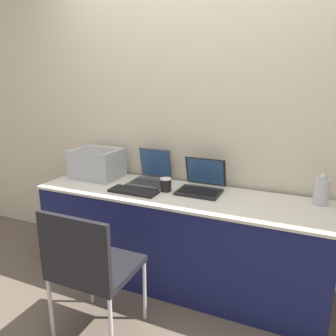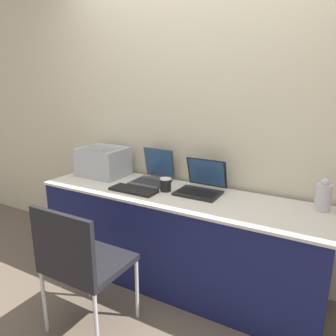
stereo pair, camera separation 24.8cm
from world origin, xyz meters
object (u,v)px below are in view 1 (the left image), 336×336
at_px(laptop_right, 201,184).
at_px(external_keyboard, 134,191).
at_px(coffee_cup, 166,185).
at_px(chair, 90,264).
at_px(printer, 97,162).
at_px(metal_pitcher, 322,191).
at_px(laptop_left, 150,175).

xyz_separation_m(laptop_right, external_keyboard, (-0.46, -0.24, -0.04)).
distance_m(laptop_right, coffee_cup, 0.27).
height_order(coffee_cup, chair, chair).
relative_size(printer, external_keyboard, 1.06).
distance_m(coffee_cup, chair, 0.85).
distance_m(laptop_right, external_keyboard, 0.52).
relative_size(external_keyboard, metal_pitcher, 1.70).
bearing_deg(external_keyboard, laptop_right, 27.27).
relative_size(metal_pitcher, chair, 0.25).
xyz_separation_m(metal_pitcher, chair, (-1.22, -0.97, -0.32)).
height_order(external_keyboard, chair, chair).
bearing_deg(metal_pitcher, laptop_right, -175.61).
height_order(laptop_right, external_keyboard, laptop_right).
relative_size(coffee_cup, metal_pitcher, 0.46).
distance_m(metal_pitcher, chair, 1.59).
relative_size(printer, chair, 0.46).
xyz_separation_m(printer, laptop_left, (0.49, 0.06, -0.08)).
height_order(laptop_left, coffee_cup, laptop_left).
bearing_deg(laptop_left, external_keyboard, -90.54).
xyz_separation_m(laptop_right, chair, (-0.39, -0.90, -0.27)).
xyz_separation_m(coffee_cup, metal_pitcher, (1.08, 0.17, 0.05)).
relative_size(laptop_right, external_keyboard, 0.86).
bearing_deg(metal_pitcher, external_keyboard, -166.90).
distance_m(printer, chair, 1.11).
bearing_deg(laptop_right, metal_pitcher, 4.39).
distance_m(external_keyboard, metal_pitcher, 1.33).
bearing_deg(chair, laptop_right, 66.73).
bearing_deg(laptop_right, coffee_cup, -156.60).
height_order(laptop_left, metal_pitcher, laptop_left).
relative_size(laptop_left, metal_pitcher, 1.42).
bearing_deg(metal_pitcher, coffee_cup, -170.98).
bearing_deg(coffee_cup, metal_pitcher, 9.02).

